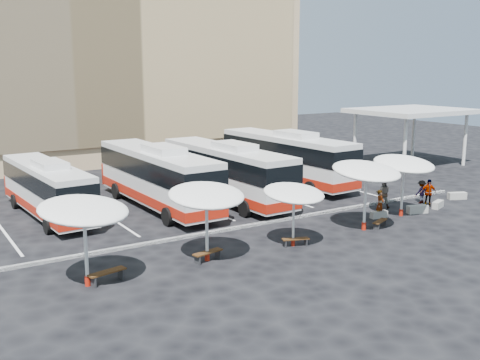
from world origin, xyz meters
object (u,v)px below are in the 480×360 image
sunshade_3 (366,171)px  conc_bench_2 (438,204)px  bus_1 (157,175)px  wood_bench_0 (107,274)px  bus_3 (286,157)px  sunshade_1 (206,196)px  bus_2 (226,170)px  passenger_1 (383,193)px  bus_0 (47,187)px  sunshade_0 (84,211)px  passenger_0 (380,204)px  conc_bench_1 (417,209)px  sunshade_2 (294,193)px  wood_bench_2 (295,240)px  wood_bench_3 (380,222)px  conc_bench_3 (457,196)px  sunshade_4 (404,164)px  passenger_3 (421,192)px  wood_bench_1 (208,254)px  passenger_2 (428,193)px  conc_bench_0 (379,215)px

sunshade_3 → conc_bench_2: (7.64, 1.10, -3.12)m
bus_1 → wood_bench_0: (-7.17, -10.92, -1.73)m
bus_1 → bus_3: 11.61m
sunshade_1 → conc_bench_2: 17.80m
bus_2 → passenger_1: (7.59, -7.17, -1.13)m
bus_1 → wood_bench_0: bearing=-124.1°
bus_0 → bus_2: 11.49m
sunshade_0 → passenger_1: (20.26, 2.86, -2.28)m
sunshade_1 → bus_3: bearing=41.8°
sunshade_1 → passenger_0: (12.58, 1.21, -2.30)m
bus_3 → conc_bench_1: 11.88m
bus_2 → sunshade_2: bus_2 is taller
passenger_1 → bus_3: bearing=-42.8°
wood_bench_0 → wood_bench_2: 9.76m
wood_bench_3 → conc_bench_1: (4.37, 1.07, -0.08)m
conc_bench_2 → conc_bench_3: conc_bench_3 is taller
sunshade_0 → sunshade_4: bearing=2.4°
sunshade_1 → passenger_1: 14.97m
bus_0 → passenger_3: (21.98, -9.83, -1.04)m
sunshade_1 → wood_bench_2: (4.84, -0.51, -2.82)m
wood_bench_1 → passenger_3: 17.84m
sunshade_3 → passenger_1: (4.64, 3.01, -2.38)m
bus_2 → wood_bench_3: 11.25m
sunshade_2 → passenger_2: (12.60, 1.95, -1.85)m
sunshade_2 → sunshade_3: sunshade_3 is taller
conc_bench_3 → sunshade_0: bearing=-176.0°
passenger_2 → sunshade_1: bearing=-141.3°
wood_bench_3 → sunshade_1: bearing=177.9°
bus_2 → passenger_3: size_ratio=8.37×
conc_bench_3 → sunshade_3: bearing=-169.4°
bus_0 → sunshade_4: (18.30, -11.42, 1.40)m
wood_bench_2 → conc_bench_3: (15.83, 2.30, -0.09)m
sunshade_2 → conc_bench_1: (10.54, 1.05, -2.50)m
wood_bench_3 → conc_bench_3: conc_bench_3 is taller
bus_1 → passenger_2: bus_1 is taller
sunshade_0 → conc_bench_1: sunshade_0 is taller
conc_bench_2 → passenger_1: 3.63m
bus_1 → sunshade_4: bearing=-41.3°
sunshade_1 → conc_bench_3: sunshade_1 is taller
bus_0 → wood_bench_0: bearing=-96.0°
sunshade_1 → wood_bench_1: bearing=-100.7°
bus_1 → bus_2: size_ratio=1.01×
sunshade_1 → sunshade_3: bearing=-1.2°
sunshade_0 → bus_2: bearing=38.4°
wood_bench_2 → conc_bench_1: (10.49, 1.19, -0.08)m
bus_3 → wood_bench_3: (-2.81, -12.69, -1.83)m
passenger_3 → conc_bench_1: bearing=39.9°
sunshade_0 → sunshade_4: sunshade_0 is taller
bus_3 → sunshade_1: bus_3 is taller
conc_bench_0 → passenger_1: bearing=38.5°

